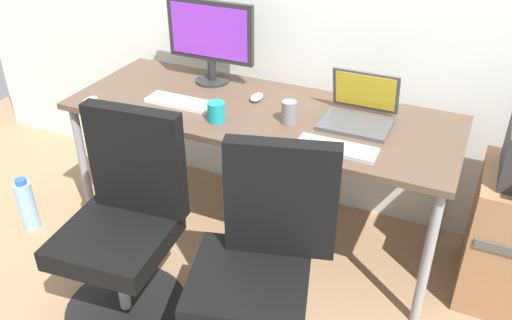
% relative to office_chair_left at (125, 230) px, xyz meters
% --- Properties ---
extents(ground_plane, '(5.28, 5.28, 0.00)m').
position_rel_office_chair_left_xyz_m(ground_plane, '(0.30, 0.73, -0.42)').
color(ground_plane, '#9E7A56').
extents(desk, '(1.88, 0.70, 0.73)m').
position_rel_office_chair_left_xyz_m(desk, '(0.30, 0.73, 0.25)').
color(desk, brown).
rests_on(desk, ground).
extents(office_chair_left, '(0.54, 0.54, 0.94)m').
position_rel_office_chair_left_xyz_m(office_chair_left, '(0.00, 0.00, 0.00)').
color(office_chair_left, black).
rests_on(office_chair_left, ground).
extents(office_chair_right, '(0.54, 0.54, 0.94)m').
position_rel_office_chair_left_xyz_m(office_chair_right, '(0.63, -0.00, 0.00)').
color(office_chair_right, black).
rests_on(office_chair_right, ground).
extents(water_bottle_on_floor, '(0.09, 0.09, 0.31)m').
position_rel_office_chair_left_xyz_m(water_bottle_on_floor, '(-0.86, 0.23, -0.28)').
color(water_bottle_on_floor, '#8CBFF2').
rests_on(water_bottle_on_floor, ground).
extents(desktop_monitor, '(0.48, 0.18, 0.43)m').
position_rel_office_chair_left_xyz_m(desktop_monitor, '(-0.07, 0.94, 0.55)').
color(desktop_monitor, '#262626').
rests_on(desktop_monitor, desk).
extents(open_laptop, '(0.31, 0.28, 0.22)m').
position_rel_office_chair_left_xyz_m(open_laptop, '(0.76, 0.80, 0.36)').
color(open_laptop, '#4C4C51').
rests_on(open_laptop, desk).
extents(keyboard_by_monitor, '(0.34, 0.12, 0.02)m').
position_rel_office_chair_left_xyz_m(keyboard_by_monitor, '(-0.09, 0.63, 0.31)').
color(keyboard_by_monitor, silver).
rests_on(keyboard_by_monitor, desk).
extents(keyboard_by_laptop, '(0.34, 0.12, 0.02)m').
position_rel_office_chair_left_xyz_m(keyboard_by_laptop, '(0.75, 0.50, 0.31)').
color(keyboard_by_laptop, '#B7B7B7').
rests_on(keyboard_by_laptop, desk).
extents(mouse_by_monitor, '(0.06, 0.10, 0.03)m').
position_rel_office_chair_left_xyz_m(mouse_by_monitor, '(0.24, 0.82, 0.32)').
color(mouse_by_monitor, '#B7B7B7').
rests_on(mouse_by_monitor, desk).
extents(mouse_by_laptop, '(0.06, 0.10, 0.03)m').
position_rel_office_chair_left_xyz_m(mouse_by_laptop, '(-0.49, 0.45, 0.32)').
color(mouse_by_laptop, silver).
rests_on(mouse_by_laptop, desk).
extents(coffee_mug, '(0.08, 0.08, 0.09)m').
position_rel_office_chair_left_xyz_m(coffee_mug, '(0.17, 0.54, 0.35)').
color(coffee_mug, teal).
rests_on(coffee_mug, desk).
extents(pen_cup, '(0.07, 0.07, 0.10)m').
position_rel_office_chair_left_xyz_m(pen_cup, '(0.48, 0.66, 0.36)').
color(pen_cup, slate).
rests_on(pen_cup, desk).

